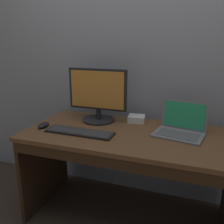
% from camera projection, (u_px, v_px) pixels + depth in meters
% --- Properties ---
extents(ground_plane, '(14.00, 14.00, 0.00)m').
position_uv_depth(ground_plane, '(126.00, 217.00, 1.93)').
color(ground_plane, '#382D23').
extents(back_wall, '(4.41, 0.04, 2.77)m').
position_uv_depth(back_wall, '(144.00, 34.00, 1.92)').
color(back_wall, gray).
rests_on(back_wall, ground).
extents(desk, '(1.46, 0.70, 0.71)m').
position_uv_depth(desk, '(127.00, 156.00, 1.76)').
color(desk, brown).
rests_on(desk, ground).
extents(laptop_space_gray, '(0.36, 0.31, 0.22)m').
position_uv_depth(laptop_space_gray, '(180.00, 128.00, 1.69)').
color(laptop_space_gray, slate).
rests_on(laptop_space_gray, desk).
extents(external_monitor, '(0.47, 0.26, 0.42)m').
position_uv_depth(external_monitor, '(98.00, 97.00, 1.92)').
color(external_monitor, black).
rests_on(external_monitor, desk).
extents(wired_keyboard, '(0.49, 0.15, 0.02)m').
position_uv_depth(wired_keyboard, '(80.00, 132.00, 1.72)').
color(wired_keyboard, black).
rests_on(wired_keyboard, desk).
extents(computer_mouse, '(0.06, 0.11, 0.03)m').
position_uv_depth(computer_mouse, '(44.00, 125.00, 1.83)').
color(computer_mouse, black).
rests_on(computer_mouse, desk).
extents(external_drive_box, '(0.15, 0.14, 0.05)m').
position_uv_depth(external_drive_box, '(136.00, 119.00, 1.95)').
color(external_drive_box, silver).
rests_on(external_drive_box, desk).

